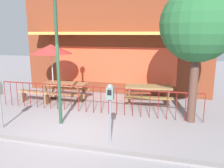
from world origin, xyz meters
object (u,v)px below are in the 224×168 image
(patio_umbrella, at_px, (51,49))
(street_tree, at_px, (198,25))
(picnic_table_left, at_px, (65,87))
(street_lamp, at_px, (57,39))
(parking_meter_far, at_px, (110,98))
(patio_bench, at_px, (35,94))
(picnic_table_right, at_px, (149,90))

(patio_umbrella, xyz_separation_m, street_tree, (5.66, -1.33, 0.91))
(picnic_table_left, height_order, street_tree, street_tree)
(street_lamp, bearing_deg, parking_meter_far, -24.63)
(parking_meter_far, height_order, street_lamp, street_lamp)
(picnic_table_left, bearing_deg, patio_umbrella, 163.29)
(picnic_table_left, relative_size, street_tree, 0.43)
(patio_umbrella, bearing_deg, picnic_table_left, -16.71)
(parking_meter_far, bearing_deg, street_lamp, 155.37)
(patio_bench, distance_m, street_tree, 6.70)
(picnic_table_right, xyz_separation_m, patio_umbrella, (-4.13, -0.13, 1.54))
(patio_umbrella, relative_size, parking_meter_far, 1.50)
(patio_umbrella, height_order, street_tree, street_tree)
(street_tree, bearing_deg, parking_meter_far, -136.09)
(picnic_table_right, bearing_deg, street_lamp, -132.81)
(patio_umbrella, bearing_deg, parking_meter_far, -44.13)
(patio_umbrella, relative_size, street_tree, 0.56)
(picnic_table_left, relative_size, patio_umbrella, 0.76)
(parking_meter_far, bearing_deg, patio_umbrella, 135.87)
(picnic_table_left, height_order, parking_meter_far, parking_meter_far)
(picnic_table_left, relative_size, parking_meter_far, 1.15)
(patio_umbrella, distance_m, parking_meter_far, 4.98)
(picnic_table_left, relative_size, picnic_table_right, 0.92)
(patio_umbrella, height_order, parking_meter_far, patio_umbrella)
(parking_meter_far, bearing_deg, street_tree, 43.91)
(street_tree, height_order, street_lamp, street_tree)
(patio_umbrella, distance_m, patio_bench, 2.00)
(picnic_table_left, relative_size, street_lamp, 0.44)
(street_lamp, bearing_deg, picnic_table_right, 47.19)
(picnic_table_left, distance_m, street_tree, 5.66)
(street_tree, xyz_separation_m, street_lamp, (-4.02, -1.22, -0.41))
(picnic_table_left, xyz_separation_m, street_lamp, (0.96, -2.34, 2.03))
(patio_bench, xyz_separation_m, parking_meter_far, (3.95, -2.63, 0.86))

